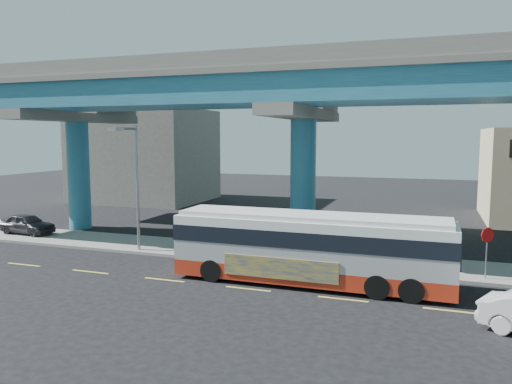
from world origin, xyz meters
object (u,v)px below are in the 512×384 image
(parked_car, at_px, (27,224))
(street_lamp, at_px, (131,169))
(transit_bus, at_px, (311,246))
(stop_sign, at_px, (487,242))

(parked_car, distance_m, street_lamp, 10.29)
(transit_bus, relative_size, stop_sign, 5.23)
(transit_bus, bearing_deg, parked_car, 168.26)
(transit_bus, xyz_separation_m, stop_sign, (7.24, 2.87, 0.10))
(parked_car, bearing_deg, street_lamp, -98.90)
(street_lamp, xyz_separation_m, stop_sign, (17.60, 0.71, -2.87))
(street_lamp, distance_m, stop_sign, 17.84)
(parked_car, relative_size, street_lamp, 0.57)
(street_lamp, bearing_deg, stop_sign, 2.32)
(transit_bus, distance_m, parked_car, 20.14)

